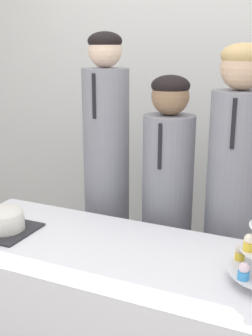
# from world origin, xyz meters

# --- Properties ---
(wall_back) EXTENTS (9.00, 0.06, 2.70)m
(wall_back) POSITION_xyz_m (0.00, 1.62, 1.35)
(wall_back) COLOR silver
(wall_back) RESTS_ON ground_plane
(table) EXTENTS (1.74, 0.63, 0.76)m
(table) POSITION_xyz_m (0.00, 0.31, 0.38)
(table) COLOR white
(table) RESTS_ON ground_plane
(round_cake) EXTENTS (0.26, 0.26, 0.12)m
(round_cake) POSITION_xyz_m (-0.61, 0.27, 0.82)
(round_cake) COLOR #232328
(round_cake) RESTS_ON table
(student_0) EXTENTS (0.24, 0.25, 1.64)m
(student_0) POSITION_xyz_m (-0.39, 0.85, 0.80)
(student_0) COLOR gray
(student_0) RESTS_ON ground_plane
(student_1) EXTENTS (0.26, 0.26, 1.44)m
(student_1) POSITION_xyz_m (-0.04, 0.85, 0.70)
(student_1) COLOR gray
(student_1) RESTS_ON ground_plane
(student_2) EXTENTS (0.26, 0.27, 1.58)m
(student_2) POSITION_xyz_m (0.29, 0.85, 0.78)
(student_2) COLOR gray
(student_2) RESTS_ON ground_plane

